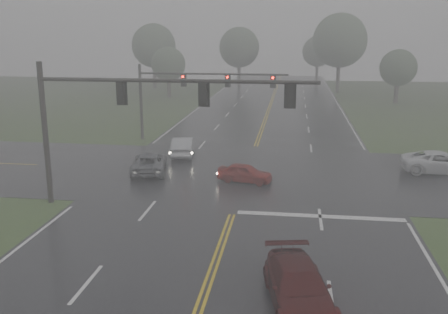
# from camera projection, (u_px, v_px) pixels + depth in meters

# --- Properties ---
(main_road) EXTENTS (18.00, 160.00, 0.02)m
(main_road) POSITION_uv_depth(u_px,v_px,m) (244.00, 182.00, 31.50)
(main_road) COLOR black
(main_road) RESTS_ON ground
(cross_street) EXTENTS (120.00, 14.00, 0.02)m
(cross_street) POSITION_uv_depth(u_px,v_px,m) (247.00, 173.00, 33.42)
(cross_street) COLOR black
(cross_street) RESTS_ON ground
(stop_bar) EXTENTS (8.50, 0.50, 0.01)m
(stop_bar) POSITION_uv_depth(u_px,v_px,m) (320.00, 217.00, 25.52)
(stop_bar) COLOR silver
(stop_bar) RESTS_ON ground
(sedan_maroon) EXTENTS (2.91, 5.18, 1.42)m
(sedan_maroon) POSITION_uv_depth(u_px,v_px,m) (298.00, 306.00, 17.21)
(sedan_maroon) COLOR #3A0A0B
(sedan_maroon) RESTS_ON ground
(sedan_red) EXTENTS (3.65, 2.04, 1.17)m
(sedan_red) POSITION_uv_depth(u_px,v_px,m) (245.00, 182.00, 31.40)
(sedan_red) COLOR maroon
(sedan_red) RESTS_ON ground
(sedan_silver) EXTENTS (2.12, 4.55, 1.44)m
(sedan_silver) POSITION_uv_depth(u_px,v_px,m) (183.00, 156.00, 38.09)
(sedan_silver) COLOR #9EA1A5
(sedan_silver) RESTS_ON ground
(car_grey) EXTENTS (3.06, 5.06, 1.31)m
(car_grey) POSITION_uv_depth(u_px,v_px,m) (150.00, 172.00, 33.63)
(car_grey) COLOR #525459
(car_grey) RESTS_ON ground
(pickup_white) EXTENTS (5.20, 2.47, 1.43)m
(pickup_white) POSITION_uv_depth(u_px,v_px,m) (441.00, 173.00, 33.43)
(pickup_white) COLOR silver
(pickup_white) RESTS_ON ground
(signal_gantry_near) EXTENTS (14.57, 0.34, 7.71)m
(signal_gantry_near) POSITION_uv_depth(u_px,v_px,m) (125.00, 107.00, 25.78)
(signal_gantry_near) COLOR black
(signal_gantry_near) RESTS_ON ground
(signal_gantry_far) EXTENTS (12.80, 0.33, 6.54)m
(signal_gantry_far) POSITION_uv_depth(u_px,v_px,m) (186.00, 87.00, 42.51)
(signal_gantry_far) COLOR black
(signal_gantry_far) RESTS_ON ground
(tree_nw_a) EXTENTS (4.90, 4.90, 7.20)m
(tree_nw_a) POSITION_uv_depth(u_px,v_px,m) (168.00, 64.00, 71.28)
(tree_nw_a) COLOR #30261F
(tree_nw_a) RESTS_ON ground
(tree_ne_a) EXTENTS (8.23, 8.23, 12.09)m
(tree_ne_a) POSITION_uv_depth(u_px,v_px,m) (340.00, 40.00, 75.85)
(tree_ne_a) COLOR #30261F
(tree_ne_a) RESTS_ON ground
(tree_n_mid) EXTENTS (6.89, 6.89, 10.11)m
(tree_n_mid) POSITION_uv_depth(u_px,v_px,m) (239.00, 47.00, 85.38)
(tree_n_mid) COLOR #30261F
(tree_n_mid) RESTS_ON ground
(tree_e_near) EXTENTS (4.81, 4.81, 7.07)m
(tree_e_near) POSITION_uv_depth(u_px,v_px,m) (398.00, 68.00, 65.32)
(tree_e_near) COLOR #30261F
(tree_e_near) RESTS_ON ground
(tree_nw_b) EXTENTS (7.26, 7.26, 10.66)m
(tree_nw_b) POSITION_uv_depth(u_px,v_px,m) (154.00, 46.00, 82.78)
(tree_nw_b) COLOR #30261F
(tree_nw_b) RESTS_ON ground
(tree_n_far) EXTENTS (5.82, 5.82, 8.54)m
(tree_n_far) POSITION_uv_depth(u_px,v_px,m) (318.00, 51.00, 95.00)
(tree_n_far) COLOR #30261F
(tree_n_far) RESTS_ON ground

